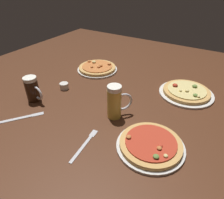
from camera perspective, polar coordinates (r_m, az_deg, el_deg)
ground_plane at (r=1.16m, az=0.00°, el=-1.45°), size 2.40×2.40×0.03m
pizza_plate_near at (r=0.89m, az=10.81°, el=-12.43°), size 0.29×0.29×0.05m
pizza_plate_far at (r=1.29m, az=20.19°, el=1.98°), size 0.32×0.32×0.05m
pizza_plate_side at (r=1.52m, az=-4.17°, el=8.80°), size 0.29×0.29×0.05m
beer_mug_dark at (r=1.00m, az=0.93°, el=-0.67°), size 0.10×0.11×0.18m
beer_mug_amber at (r=1.22m, az=-21.46°, el=2.69°), size 0.13×0.07×0.14m
ramekin_sauce at (r=1.31m, az=-13.33°, el=3.73°), size 0.05×0.05×0.04m
fork_left at (r=0.90m, az=-7.69°, el=-12.36°), size 0.04×0.21×0.01m
knife_right at (r=1.13m, az=-24.47°, el=-4.73°), size 0.16×0.20×0.01m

